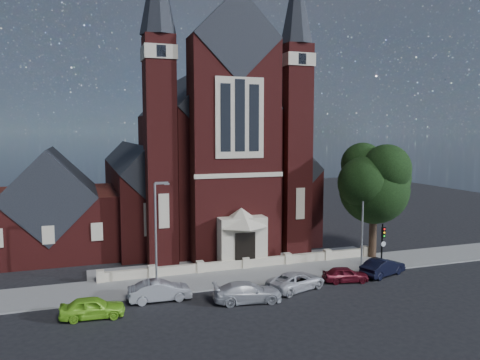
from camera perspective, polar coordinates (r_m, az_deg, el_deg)
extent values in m
plane|color=black|center=(48.93, -2.72, -8.06)|extent=(120.00, 120.00, 0.00)
cube|color=slate|center=(39.32, 1.61, -11.57)|extent=(60.00, 5.00, 0.12)
cube|color=slate|center=(42.93, -0.28, -10.06)|extent=(26.00, 3.00, 0.14)
cube|color=#BBB295|center=(41.12, 0.62, -10.78)|extent=(24.00, 0.40, 0.90)
cube|color=#551816|center=(57.36, -5.52, 1.08)|extent=(10.00, 30.00, 14.00)
cube|color=black|center=(57.20, -5.59, 8.08)|extent=(10.00, 30.20, 10.00)
cube|color=#551816|center=(55.48, -12.82, -2.33)|extent=(5.00, 26.00, 8.00)
cube|color=#551816|center=(58.92, 1.85, -1.71)|extent=(5.00, 26.00, 8.00)
cube|color=black|center=(55.06, -12.91, 1.79)|extent=(5.01, 26.20, 5.01)
cube|color=black|center=(58.52, 1.86, 2.18)|extent=(5.01, 26.20, 5.01)
cube|color=#551816|center=(42.26, -0.71, 3.46)|extent=(8.00, 3.00, 20.00)
cube|color=black|center=(43.01, -0.73, 16.89)|extent=(8.00, 3.20, 8.00)
cube|color=#BBB295|center=(40.77, -0.04, 7.58)|extent=(4.40, 0.15, 7.00)
cube|color=black|center=(40.71, -0.01, 7.87)|extent=(0.90, 0.08, 6.20)
cube|color=#BBB295|center=(41.46, 0.16, -7.49)|extent=(4.20, 2.00, 4.40)
cube|color=black|center=(40.64, 0.65, -8.64)|extent=(1.80, 0.12, 3.20)
cone|color=#BBB295|center=(41.00, 0.17, -4.50)|extent=(4.60, 4.60, 1.60)
cube|color=#551816|center=(41.71, -9.68, 3.34)|extent=(2.60, 2.60, 20.00)
cube|color=#BBB295|center=(42.20, -9.89, 14.95)|extent=(2.80, 2.80, 1.20)
cube|color=#551816|center=(45.61, 6.69, 3.60)|extent=(2.60, 2.60, 20.00)
cube|color=#BBB295|center=(46.06, 6.82, 14.22)|extent=(2.80, 2.80, 1.20)
cone|color=black|center=(47.17, 6.91, 20.85)|extent=(3.20, 3.20, 8.00)
cube|color=#551816|center=(49.52, -21.91, -4.77)|extent=(12.00, 12.00, 6.00)
cube|color=black|center=(49.07, -22.04, -1.32)|extent=(8.49, 12.20, 8.49)
cylinder|color=black|center=(45.66, 15.90, -6.08)|extent=(0.70, 0.70, 5.00)
sphere|color=black|center=(45.01, 16.04, -1.09)|extent=(6.40, 6.40, 6.40)
sphere|color=black|center=(44.08, 17.43, 1.33)|extent=(4.40, 4.40, 4.40)
cylinder|color=gray|center=(35.87, -10.23, -6.76)|extent=(0.16, 0.16, 8.00)
cube|color=gray|center=(35.30, -9.55, -0.37)|extent=(1.00, 0.15, 0.18)
cube|color=gray|center=(35.37, -8.91, -0.48)|extent=(0.35, 0.22, 0.12)
cylinder|color=gray|center=(42.36, 14.70, -4.91)|extent=(0.16, 0.16, 8.00)
cube|color=gray|center=(42.09, 15.41, 0.50)|extent=(1.00, 0.15, 0.18)
cube|color=gray|center=(42.32, 15.86, 0.41)|extent=(0.35, 0.22, 0.12)
cylinder|color=black|center=(42.14, 16.91, -7.81)|extent=(0.14, 0.14, 4.00)
cube|color=black|center=(41.73, 17.08, -6.12)|extent=(0.28, 0.22, 0.90)
sphere|color=red|center=(41.57, 17.20, -5.75)|extent=(0.14, 0.14, 0.14)
sphere|color=#CC8C0C|center=(41.63, 17.19, -6.15)|extent=(0.14, 0.14, 0.14)
sphere|color=#0C9919|center=(41.69, 17.18, -6.56)|extent=(0.14, 0.14, 0.14)
imported|color=#88D62A|center=(32.18, -17.53, -14.60)|extent=(4.13, 1.90, 1.37)
imported|color=#939499|center=(34.10, -9.75, -13.16)|extent=(4.37, 1.58, 1.43)
imported|color=#B3B5BB|center=(33.42, 0.93, -13.52)|extent=(5.02, 2.61, 1.39)
imported|color=silver|center=(36.12, 6.88, -12.11)|extent=(5.20, 3.62, 1.32)
imported|color=#5C0F1C|center=(38.49, 12.74, -11.16)|extent=(3.81, 2.17, 1.22)
imported|color=black|center=(40.84, 17.00, -10.11)|extent=(4.61, 2.89, 1.43)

